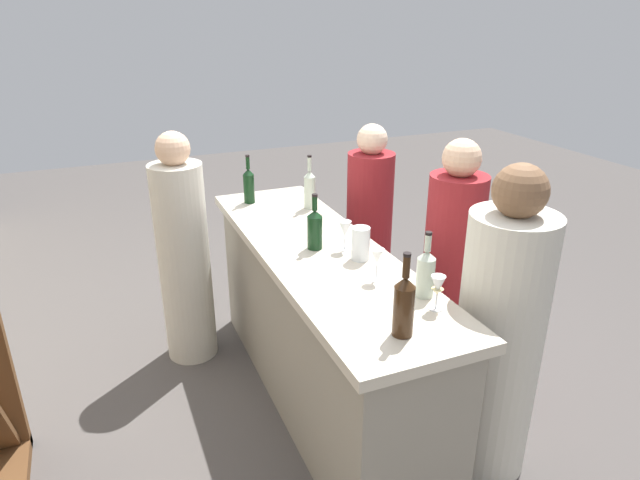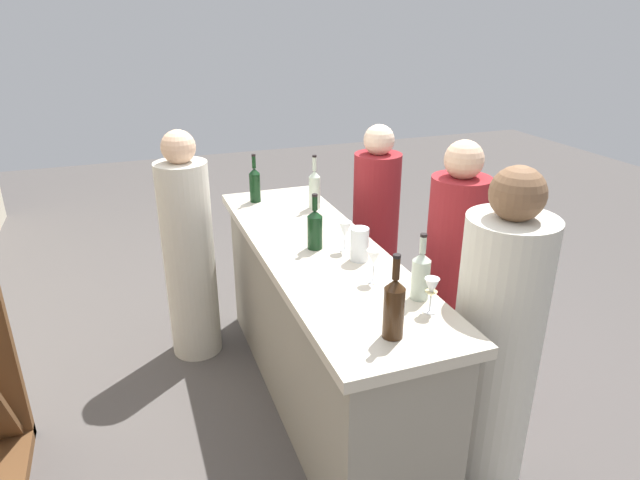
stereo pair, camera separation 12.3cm
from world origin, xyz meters
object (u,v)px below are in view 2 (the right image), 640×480
at_px(wine_bottle_center_dark_green, 315,228).
at_px(person_center_guest, 496,344).
at_px(wine_bottle_second_right_clear_pale, 315,188).
at_px(wine_glass_near_center, 345,231).
at_px(person_right_guest, 451,286).
at_px(wine_bottle_rightmost_dark_green, 255,184).
at_px(wine_bottle_second_left_clear_pale, 421,274).
at_px(person_left_guest, 375,235).
at_px(wine_glass_near_left, 431,290).
at_px(wine_glass_near_right, 374,259).
at_px(water_pitcher, 360,244).
at_px(wine_bottle_leftmost_amber_brown, 394,306).
at_px(person_server_behind, 189,255).

xyz_separation_m(wine_bottle_center_dark_green, person_center_guest, (-0.76, -0.58, -0.35)).
distance_m(wine_bottle_second_right_clear_pale, person_center_guest, 1.45).
relative_size(wine_glass_near_center, person_right_guest, 0.10).
height_order(wine_bottle_rightmost_dark_green, person_center_guest, person_center_guest).
bearing_deg(wine_bottle_second_left_clear_pale, person_left_guest, -18.04).
relative_size(wine_glass_near_left, person_left_guest, 0.11).
xyz_separation_m(wine_glass_near_right, person_right_guest, (0.22, -0.58, -0.35)).
bearing_deg(water_pitcher, wine_glass_near_center, 9.10).
relative_size(person_center_guest, person_right_guest, 1.01).
height_order(wine_bottle_rightmost_dark_green, person_right_guest, person_right_guest).
relative_size(wine_bottle_second_left_clear_pale, person_center_guest, 0.20).
bearing_deg(wine_bottle_second_right_clear_pale, wine_bottle_rightmost_dark_green, 51.83).
height_order(wine_bottle_leftmost_amber_brown, wine_bottle_rightmost_dark_green, wine_bottle_leftmost_amber_brown).
height_order(wine_bottle_center_dark_green, wine_glass_near_center, wine_bottle_center_dark_green).
relative_size(wine_glass_near_center, person_server_behind, 0.11).
height_order(water_pitcher, person_server_behind, person_server_behind).
relative_size(wine_bottle_rightmost_dark_green, person_server_behind, 0.21).
relative_size(wine_bottle_second_right_clear_pale, wine_glass_near_left, 2.23).
bearing_deg(wine_bottle_second_left_clear_pale, wine_bottle_center_dark_green, 20.10).
xyz_separation_m(wine_glass_near_right, person_center_guest, (-0.32, -0.46, -0.35)).
bearing_deg(person_server_behind, person_center_guest, -38.07).
height_order(wine_glass_near_center, wine_glass_near_right, wine_glass_near_center).
height_order(wine_bottle_second_left_clear_pale, wine_bottle_rightmost_dark_green, wine_bottle_rightmost_dark_green).
relative_size(wine_glass_near_center, person_center_guest, 0.10).
height_order(wine_bottle_center_dark_green, person_center_guest, person_center_guest).
relative_size(wine_bottle_second_left_clear_pale, wine_bottle_rightmost_dark_green, 0.96).
xyz_separation_m(wine_bottle_leftmost_amber_brown, person_left_guest, (1.56, -0.68, -0.41)).
bearing_deg(water_pitcher, person_left_guest, -30.21).
bearing_deg(person_center_guest, wine_bottle_rightmost_dark_green, -61.96).
distance_m(wine_glass_near_center, person_left_guest, 1.01).
bearing_deg(wine_glass_near_center, wine_glass_near_right, 178.08).
distance_m(wine_glass_near_left, person_left_guest, 1.56).
height_order(wine_bottle_leftmost_amber_brown, wine_glass_near_right, wine_bottle_leftmost_amber_brown).
relative_size(wine_glass_near_right, person_center_guest, 0.10).
distance_m(wine_glass_near_center, person_server_behind, 1.12).
xyz_separation_m(wine_bottle_rightmost_dark_green, wine_glass_near_right, (-1.28, -0.23, -0.01)).
bearing_deg(wine_bottle_center_dark_green, water_pitcher, -143.49).
bearing_deg(wine_bottle_rightmost_dark_green, person_right_guest, -142.66).
relative_size(wine_glass_near_left, wine_glass_near_center, 0.96).
bearing_deg(wine_glass_near_right, wine_bottle_second_right_clear_pale, -4.72).
relative_size(person_right_guest, person_server_behind, 1.03).
relative_size(wine_glass_near_center, water_pitcher, 0.93).
distance_m(wine_glass_near_left, water_pitcher, 0.56).
distance_m(wine_bottle_leftmost_amber_brown, person_server_behind, 1.75).
height_order(wine_glass_near_center, person_right_guest, person_right_guest).
xyz_separation_m(wine_bottle_second_left_clear_pale, wine_bottle_second_right_clear_pale, (1.24, 0.03, 0.01)).
xyz_separation_m(person_left_guest, person_right_guest, (-0.90, -0.02, 0.04)).
xyz_separation_m(wine_bottle_leftmost_amber_brown, wine_bottle_center_dark_green, (0.88, -0.00, -0.02)).
xyz_separation_m(wine_glass_near_left, water_pitcher, (0.56, 0.07, -0.02)).
relative_size(wine_glass_near_left, wine_glass_near_right, 0.98).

